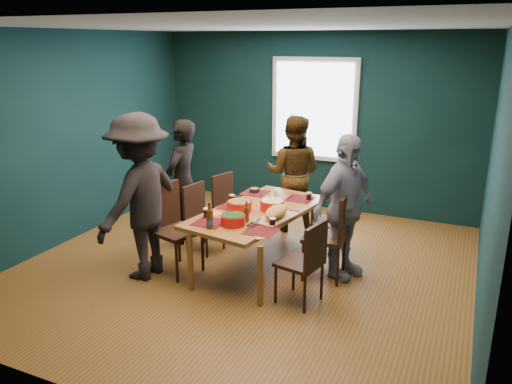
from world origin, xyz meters
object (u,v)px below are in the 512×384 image
chair_right_mid (334,230)px  person_far_left (183,182)px  chair_left_near (171,221)px  bowl_dumpling (272,204)px  chair_right_far (336,218)px  chair_left_far (227,200)px  bowl_herbs (233,219)px  person_right (344,207)px  person_back (293,174)px  person_near_left (140,197)px  dining_table (258,215)px  bowl_salad (240,206)px  cutting_board (276,213)px  chair_right_near (307,257)px  chair_left_mid (200,212)px

chair_right_mid → person_far_left: person_far_left is taller
chair_left_near → bowl_dumpling: chair_left_near is taller
chair_left_near → chair_right_far: chair_left_near is taller
chair_left_far → bowl_herbs: size_ratio=3.21×
person_right → bowl_dumpling: size_ratio=5.78×
person_back → bowl_dumpling: 1.25m
chair_right_mid → bowl_dumpling: 0.76m
person_far_left → person_near_left: size_ratio=0.88×
chair_left_far → chair_left_near: (-0.08, -1.23, 0.10)m
person_near_left → bowl_herbs: (1.04, 0.19, -0.16)m
dining_table → bowl_dumpling: bearing=38.5°
bowl_salad → cutting_board: bearing=-9.9°
chair_right_near → bowl_dumpling: bearing=145.5°
chair_right_mid → dining_table: bearing=179.0°
chair_right_far → chair_left_mid: bearing=-158.0°
bowl_herbs → person_right: bearing=35.0°
bowl_salad → bowl_herbs: 0.46m
chair_left_mid → person_near_left: (-0.21, -0.90, 0.43)m
chair_left_far → person_near_left: (-0.30, -1.48, 0.43)m
chair_right_far → chair_right_near: chair_right_near is taller
chair_right_far → person_back: size_ratio=0.51×
cutting_board → bowl_dumpling: bearing=132.4°
person_back → chair_left_far: bearing=32.2°
cutting_board → person_near_left: bearing=-146.2°
chair_left_near → person_near_left: size_ratio=0.55×
bowl_dumpling → cutting_board: size_ratio=0.41×
chair_left_near → bowl_salad: (0.69, 0.38, 0.16)m
chair_right_far → bowl_dumpling: bearing=-130.5°
chair_left_near → bowl_herbs: bearing=11.3°
chair_left_mid → dining_table: bearing=0.7°
chair_left_mid → bowl_salad: chair_left_mid is taller
dining_table → chair_left_mid: 0.89m
chair_left_far → chair_left_near: bearing=-75.6°
chair_left_far → cutting_board: bearing=-22.6°
chair_left_mid → chair_right_near: size_ratio=0.97×
person_far_left → bowl_salad: person_far_left is taller
chair_right_mid → chair_right_near: 0.68m
chair_left_mid → chair_right_far: (1.61, 0.54, -0.01)m
chair_left_mid → bowl_dumpling: bowl_dumpling is taller
chair_right_mid → bowl_herbs: bearing=-151.5°
chair_left_mid → person_back: (0.82, 1.16, 0.31)m
chair_right_near → person_back: (-0.86, 1.93, 0.29)m
bowl_dumpling → person_near_left: bearing=-146.1°
chair_left_far → chair_right_mid: 1.80m
dining_table → cutting_board: (0.30, -0.19, 0.13)m
person_near_left → chair_left_far: bearing=173.5°
chair_left_far → cutting_board: (1.08, -0.94, 0.27)m
chair_left_far → person_far_left: size_ratio=0.52×
person_right → person_near_left: 2.23m
cutting_board → chair_right_mid: bearing=35.1°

